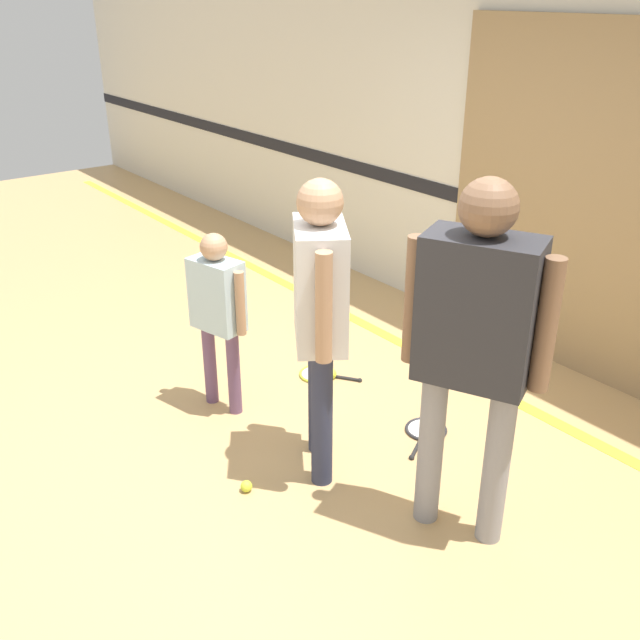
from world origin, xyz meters
The scene contains 11 objects.
ground_plane centered at (0.00, 0.00, 0.00)m, with size 16.00×16.00×0.00m, color tan.
wall_back centered at (0.00, 2.27, 1.60)m, with size 16.00×0.07×3.20m.
wall_panel centered at (0.62, 2.21, 1.20)m, with size 2.88×0.05×2.40m.
floor_stripe centered at (0.00, 1.49, 0.00)m, with size 14.40×0.10×0.01m.
person_instructor centered at (0.16, 0.03, 1.05)m, with size 0.55×0.48×1.70m.
person_student_left centered at (-0.73, -0.09, 0.75)m, with size 0.45×0.26×1.21m.
person_student_right centered at (1.02, 0.26, 1.14)m, with size 0.64×0.47×1.84m.
racket_spare_on_floor centered at (-0.66, 0.67, 0.01)m, with size 0.46×0.38×0.03m.
racket_second_spare centered at (0.32, 0.75, 0.01)m, with size 0.36×0.48×0.03m.
tennis_ball_near_instructor centered at (0.11, -0.45, 0.03)m, with size 0.07×0.07×0.07m, color #CCE038.
tennis_ball_by_spare_racket centered at (-0.58, 0.71, 0.03)m, with size 0.07×0.07×0.07m, color #CCE038.
Camera 1 is at (2.88, -2.09, 2.55)m, focal length 40.00 mm.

